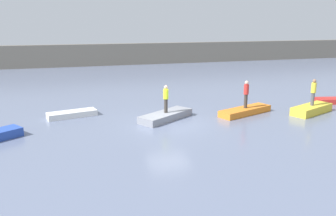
% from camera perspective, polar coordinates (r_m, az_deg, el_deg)
% --- Properties ---
extents(ground_plane, '(120.00, 120.00, 0.00)m').
position_cam_1_polar(ground_plane, '(20.43, 0.06, -2.61)').
color(ground_plane, slate).
extents(embankment_wall, '(80.00, 1.20, 2.95)m').
position_cam_1_polar(embankment_wall, '(48.77, -10.07, 8.72)').
color(embankment_wall, '#666056').
rests_on(embankment_wall, ground_plane).
extents(rowboat_white, '(3.18, 1.63, 0.37)m').
position_cam_1_polar(rowboat_white, '(22.66, -15.63, -0.97)').
color(rowboat_white, white).
rests_on(rowboat_white, ground_plane).
extents(rowboat_grey, '(3.85, 3.11, 0.44)m').
position_cam_1_polar(rowboat_grey, '(21.25, -0.36, -1.33)').
color(rowboat_grey, gray).
rests_on(rowboat_grey, ground_plane).
extents(rowboat_orange, '(4.10, 2.37, 0.42)m').
position_cam_1_polar(rowboat_orange, '(23.03, 12.68, -0.49)').
color(rowboat_orange, orange).
rests_on(rowboat_orange, ground_plane).
extents(rowboat_yellow, '(3.53, 2.32, 0.54)m').
position_cam_1_polar(rowboat_yellow, '(24.57, 22.72, -0.20)').
color(rowboat_yellow, gold).
rests_on(rowboat_yellow, ground_plane).
extents(person_yellow_shirt, '(0.32, 0.32, 1.75)m').
position_cam_1_polar(person_yellow_shirt, '(24.31, 22.99, 2.63)').
color(person_yellow_shirt, '#4C4C56').
rests_on(person_yellow_shirt, rowboat_yellow).
extents(person_hiviz_shirt, '(0.32, 0.32, 1.71)m').
position_cam_1_polar(person_hiviz_shirt, '(20.97, -0.36, 1.75)').
color(person_hiviz_shirt, '#38332D').
rests_on(person_hiviz_shirt, rowboat_grey).
extents(person_red_shirt, '(0.32, 0.32, 1.80)m').
position_cam_1_polar(person_red_shirt, '(22.76, 12.84, 2.49)').
color(person_red_shirt, '#38332D').
rests_on(person_red_shirt, rowboat_orange).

